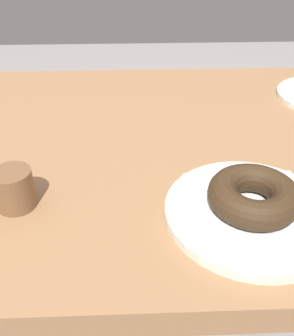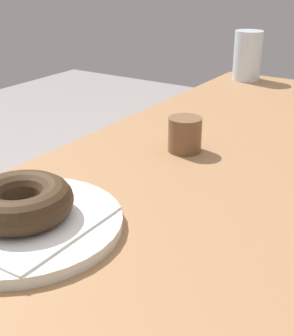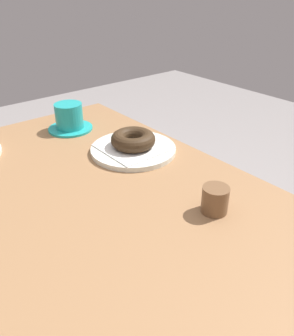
{
  "view_description": "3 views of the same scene",
  "coord_description": "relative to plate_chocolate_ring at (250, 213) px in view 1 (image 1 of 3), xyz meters",
  "views": [
    {
      "loc": [
        -0.1,
        0.58,
        1.06
      ],
      "look_at": [
        -0.11,
        0.13,
        0.75
      ],
      "focal_mm": 41.64,
      "sensor_mm": 36.0,
      "label": 1
    },
    {
      "loc": [
        -0.56,
        -0.16,
        1.0
      ],
      "look_at": [
        -0.1,
        0.14,
        0.76
      ],
      "focal_mm": 51.1,
      "sensor_mm": 36.0,
      "label": 2
    },
    {
      "loc": [
        0.4,
        -0.28,
        1.13
      ],
      "look_at": [
        -0.11,
        0.14,
        0.75
      ],
      "focal_mm": 36.8,
      "sensor_mm": 36.0,
      "label": 3
    }
  ],
  "objects": [
    {
      "name": "donut_chocolate_ring",
      "position": [
        0.0,
        0.0,
        0.03
      ],
      "size": [
        0.12,
        0.12,
        0.04
      ],
      "primitive_type": "torus",
      "color": "#342314",
      "rests_on": "napkin_chocolate_ring"
    },
    {
      "name": "sugar_jar",
      "position": [
        0.31,
        -0.04,
        0.02
      ],
      "size": [
        0.05,
        0.05,
        0.05
      ],
      "primitive_type": "cylinder",
      "color": "brown",
      "rests_on": "table"
    },
    {
      "name": "table",
      "position": [
        0.25,
        -0.2,
        -0.12
      ],
      "size": [
        1.28,
        0.69,
        0.72
      ],
      "color": "olive",
      "rests_on": "ground_plane"
    },
    {
      "name": "plate_chocolate_ring",
      "position": [
        0.0,
        0.0,
        0.0
      ],
      "size": [
        0.22,
        0.22,
        0.01
      ],
      "primitive_type": "cylinder",
      "color": "silver",
      "rests_on": "table"
    },
    {
      "name": "napkin_chocolate_ring",
      "position": [
        0.0,
        0.0,
        0.01
      ],
      "size": [
        0.16,
        0.16,
        0.0
      ],
      "primitive_type": "cube",
      "rotation": [
        0.0,
        0.0,
        0.01
      ],
      "color": "white",
      "rests_on": "plate_chocolate_ring"
    }
  ]
}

